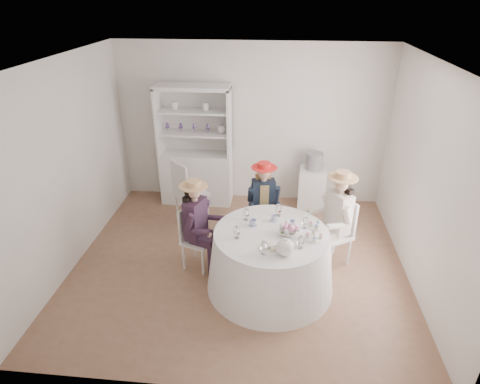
{
  "coord_description": "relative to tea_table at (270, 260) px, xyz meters",
  "views": [
    {
      "loc": [
        0.46,
        -4.51,
        3.42
      ],
      "look_at": [
        0.0,
        0.1,
        1.05
      ],
      "focal_mm": 30.0,
      "sensor_mm": 36.0,
      "label": 1
    }
  ],
  "objects": [
    {
      "name": "teacup_c",
      "position": [
        0.25,
        0.19,
        0.43
      ],
      "size": [
        0.1,
        0.1,
        0.06
      ],
      "primitive_type": "imported",
      "rotation": [
        0.0,
        0.0,
        0.35
      ],
      "color": "white",
      "rests_on": "tea_table"
    },
    {
      "name": "sandwich_plate",
      "position": [
        -0.0,
        -0.34,
        0.42
      ],
      "size": [
        0.26,
        0.26,
        0.06
      ],
      "rotation": [
        0.0,
        0.0,
        0.1
      ],
      "color": "white",
      "rests_on": "tea_table"
    },
    {
      "name": "ceiling",
      "position": [
        -0.43,
        0.45,
        2.3
      ],
      "size": [
        4.5,
        4.5,
        0.0
      ],
      "primitive_type": "plane",
      "rotation": [
        3.14,
        0.0,
        0.0
      ],
      "color": "white",
      "rests_on": "wall_back"
    },
    {
      "name": "flower_arrangement",
      "position": [
        0.2,
        0.0,
        0.48
      ],
      "size": [
        0.17,
        0.16,
        0.06
      ],
      "rotation": [
        0.0,
        0.0,
        -0.19
      ],
      "color": "pink",
      "rests_on": "tea_table"
    },
    {
      "name": "wall_left",
      "position": [
        -2.68,
        0.45,
        0.95
      ],
      "size": [
        0.0,
        4.5,
        4.5
      ],
      "primitive_type": "plane",
      "rotation": [
        1.57,
        0.0,
        1.57
      ],
      "color": "silver",
      "rests_on": "ground"
    },
    {
      "name": "flower_bowl",
      "position": [
        0.19,
        -0.03,
        0.43
      ],
      "size": [
        0.24,
        0.24,
        0.05
      ],
      "primitive_type": "imported",
      "rotation": [
        0.0,
        0.0,
        -0.14
      ],
      "color": "white",
      "rests_on": "tea_table"
    },
    {
      "name": "hatbox",
      "position": [
        0.65,
        2.19,
        0.44
      ],
      "size": [
        0.32,
        0.32,
        0.28
      ],
      "primitive_type": "cylinder",
      "rotation": [
        0.0,
        0.0,
        -0.13
      ],
      "color": "black",
      "rests_on": "side_table"
    },
    {
      "name": "tea_table",
      "position": [
        0.0,
        0.0,
        0.0
      ],
      "size": [
        1.59,
        1.59,
        0.8
      ],
      "rotation": [
        0.0,
        0.0,
        -0.04
      ],
      "color": "white",
      "rests_on": "ground"
    },
    {
      "name": "guest_mid",
      "position": [
        -0.14,
        1.02,
        0.32
      ],
      "size": [
        0.48,
        0.5,
        1.27
      ],
      "rotation": [
        0.0,
        0.0,
        0.21
      ],
      "color": "silver",
      "rests_on": "ground"
    },
    {
      "name": "side_table",
      "position": [
        0.65,
        2.19,
        -0.05
      ],
      "size": [
        0.49,
        0.49,
        0.7
      ],
      "primitive_type": "cube",
      "rotation": [
        0.0,
        0.0,
        -0.09
      ],
      "color": "silver",
      "rests_on": "ground"
    },
    {
      "name": "spare_chair",
      "position": [
        -1.36,
        1.43,
        0.18
      ],
      "size": [
        0.63,
        0.63,
        1.07
      ],
      "rotation": [
        0.0,
        0.0,
        2.38
      ],
      "color": "silver",
      "rests_on": "ground"
    },
    {
      "name": "teacup_a",
      "position": [
        -0.23,
        0.14,
        0.44
      ],
      "size": [
        0.1,
        0.1,
        0.07
      ],
      "primitive_type": "imported",
      "rotation": [
        0.0,
        0.0,
        0.12
      ],
      "color": "white",
      "rests_on": "tea_table"
    },
    {
      "name": "teacup_b",
      "position": [
        0.02,
        0.28,
        0.44
      ],
      "size": [
        0.09,
        0.09,
        0.07
      ],
      "primitive_type": "imported",
      "rotation": [
        0.0,
        0.0,
        0.35
      ],
      "color": "white",
      "rests_on": "tea_table"
    },
    {
      "name": "ground",
      "position": [
        -0.43,
        0.45,
        -0.4
      ],
      "size": [
        4.5,
        4.5,
        0.0
      ],
      "primitive_type": "plane",
      "color": "brown",
      "rests_on": "ground"
    },
    {
      "name": "stemware_set",
      "position": [
        0.0,
        0.0,
        0.48
      ],
      "size": [
        0.89,
        0.93,
        0.15
      ],
      "color": "white",
      "rests_on": "tea_table"
    },
    {
      "name": "wall_front",
      "position": [
        -0.43,
        -1.55,
        0.95
      ],
      "size": [
        4.5,
        0.0,
        4.5
      ],
      "primitive_type": "plane",
      "rotation": [
        -1.57,
        0.0,
        0.0
      ],
      "color": "silver",
      "rests_on": "ground"
    },
    {
      "name": "cupcake_stand",
      "position": [
        0.5,
        -0.07,
        0.48
      ],
      "size": [
        0.23,
        0.23,
        0.22
      ],
      "rotation": [
        0.0,
        0.0,
        0.31
      ],
      "color": "white",
      "rests_on": "tea_table"
    },
    {
      "name": "guest_left",
      "position": [
        -0.97,
        0.32,
        0.33
      ],
      "size": [
        0.53,
        0.49,
        1.29
      ],
      "rotation": [
        0.0,
        0.0,
        1.23
      ],
      "color": "silver",
      "rests_on": "ground"
    },
    {
      "name": "table_teapot",
      "position": [
        0.16,
        -0.41,
        0.49
      ],
      "size": [
        0.28,
        0.2,
        0.21
      ],
      "rotation": [
        0.0,
        0.0,
        -0.22
      ],
      "color": "white",
      "rests_on": "tea_table"
    },
    {
      "name": "wall_back",
      "position": [
        -0.43,
        2.45,
        0.95
      ],
      "size": [
        4.5,
        0.0,
        4.5
      ],
      "primitive_type": "plane",
      "rotation": [
        1.57,
        0.0,
        0.0
      ],
      "color": "silver",
      "rests_on": "ground"
    },
    {
      "name": "wall_right",
      "position": [
        1.82,
        0.45,
        0.95
      ],
      "size": [
        0.0,
        4.5,
        4.5
      ],
      "primitive_type": "plane",
      "rotation": [
        1.57,
        0.0,
        -1.57
      ],
      "color": "silver",
      "rests_on": "ground"
    },
    {
      "name": "hutch",
      "position": [
        -1.35,
        2.21,
        0.33
      ],
      "size": [
        1.33,
        0.75,
        2.05
      ],
      "rotation": [
        0.0,
        0.0,
        0.25
      ],
      "color": "silver",
      "rests_on": "ground"
    },
    {
      "name": "guest_right",
      "position": [
        0.84,
        0.58,
        0.38
      ],
      "size": [
        0.59,
        0.54,
        1.37
      ],
      "rotation": [
        0.0,
        0.0,
        -1.01
      ],
      "color": "silver",
      "rests_on": "ground"
    }
  ]
}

